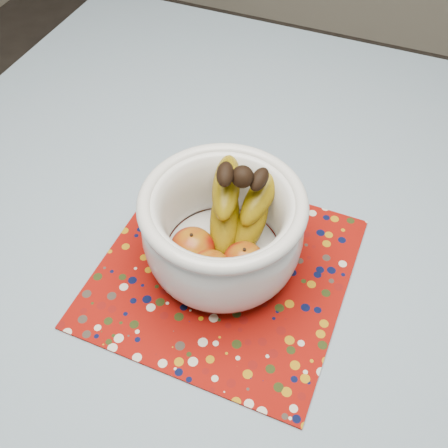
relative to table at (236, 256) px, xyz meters
name	(u,v)px	position (x,y,z in m)	size (l,w,h in m)	color
table	(236,256)	(0.00, 0.00, 0.00)	(1.20, 1.20, 0.75)	brown
tablecloth	(236,228)	(0.00, 0.00, 0.08)	(1.32, 1.32, 0.01)	#6188A3
placemat	(223,271)	(0.02, -0.10, 0.09)	(0.38, 0.38, 0.00)	maroon
fruit_bowl	(227,225)	(0.01, -0.07, 0.18)	(0.25, 0.25, 0.19)	silver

